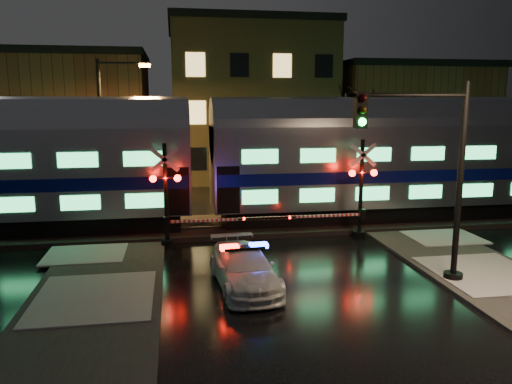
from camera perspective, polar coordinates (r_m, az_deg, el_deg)
The scene contains 12 objects.
ground at distance 19.27m, azimuth 3.10°, elevation -7.72°, with size 120.00×120.00×0.00m, color black.
ballast at distance 23.95m, azimuth 0.53°, elevation -3.79°, with size 90.00×4.20×0.24m, color black.
sidewalk_left at distance 13.50m, azimuth -19.87°, elevation -16.28°, with size 4.00×20.00×0.12m, color #2D2D2D.
building_left at distance 40.91m, azimuth -22.27°, elevation 7.53°, with size 14.00×10.00×9.00m, color #533420.
building_mid at distance 40.82m, azimuth -0.93°, elevation 10.04°, with size 12.00×11.00×11.50m, color brown.
building_right at distance 44.20m, azimuth 16.25°, elevation 7.71°, with size 12.00×10.00×8.50m, color #533420.
train at distance 23.05m, azimuth -6.34°, elevation 3.84°, with size 51.00×3.12×5.92m.
police_car at distance 16.36m, azimuth -1.36°, elevation -8.64°, with size 2.14×4.56×1.44m.
crossing_signal_right at distance 21.97m, azimuth 11.10°, elevation -0.77°, with size 6.15×0.67×4.36m.
crossing_signal_left at distance 20.62m, azimuth -9.25°, elevation -1.49°, with size 6.09×0.67×4.31m.
traffic_light at distance 16.83m, azimuth 19.38°, elevation 1.32°, with size 4.26×0.74×6.59m.
streetlight at distance 27.12m, azimuth -16.69°, elevation 7.14°, with size 2.70×0.28×8.08m.
Camera 1 is at (-3.99, -17.88, 5.97)m, focal length 35.00 mm.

